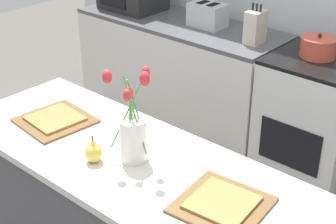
{
  "coord_description": "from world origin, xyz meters",
  "views": [
    {
      "loc": [
        1.35,
        -1.29,
        2.11
      ],
      "look_at": [
        0.0,
        0.25,
        1.03
      ],
      "focal_mm": 55.0,
      "sensor_mm": 36.0,
      "label": 1
    }
  ],
  "objects_px": {
    "plate_setting_left": "(55,120)",
    "toaster": "(208,15)",
    "stove_range": "(313,123)",
    "knife_block": "(255,27)",
    "plate_setting_right": "(222,204)",
    "pear_figurine": "(93,152)",
    "flower_vase": "(132,133)",
    "cooking_pot": "(318,47)"
  },
  "relations": [
    {
      "from": "plate_setting_right",
      "to": "cooking_pot",
      "type": "height_order",
      "value": "cooking_pot"
    },
    {
      "from": "flower_vase",
      "to": "pear_figurine",
      "type": "bearing_deg",
      "value": -134.37
    },
    {
      "from": "flower_vase",
      "to": "toaster",
      "type": "distance_m",
      "value": 1.85
    },
    {
      "from": "plate_setting_left",
      "to": "pear_figurine",
      "type": "bearing_deg",
      "value": -15.2
    },
    {
      "from": "plate_setting_left",
      "to": "knife_block",
      "type": "height_order",
      "value": "knife_block"
    },
    {
      "from": "toaster",
      "to": "knife_block",
      "type": "distance_m",
      "value": 0.46
    },
    {
      "from": "pear_figurine",
      "to": "knife_block",
      "type": "height_order",
      "value": "knife_block"
    },
    {
      "from": "plate_setting_right",
      "to": "toaster",
      "type": "bearing_deg",
      "value": 128.81
    },
    {
      "from": "stove_range",
      "to": "pear_figurine",
      "type": "relative_size",
      "value": 7.34
    },
    {
      "from": "plate_setting_right",
      "to": "knife_block",
      "type": "bearing_deg",
      "value": 119.02
    },
    {
      "from": "pear_figurine",
      "to": "cooking_pot",
      "type": "xyz_separation_m",
      "value": [
        0.15,
        1.73,
        0.01
      ]
    },
    {
      "from": "stove_range",
      "to": "plate_setting_right",
      "type": "distance_m",
      "value": 1.72
    },
    {
      "from": "stove_range",
      "to": "flower_vase",
      "type": "height_order",
      "value": "flower_vase"
    },
    {
      "from": "pear_figurine",
      "to": "flower_vase",
      "type": "bearing_deg",
      "value": 45.63
    },
    {
      "from": "stove_range",
      "to": "cooking_pot",
      "type": "relative_size",
      "value": 3.94
    },
    {
      "from": "stove_range",
      "to": "pear_figurine",
      "type": "distance_m",
      "value": 1.8
    },
    {
      "from": "flower_vase",
      "to": "cooking_pot",
      "type": "bearing_deg",
      "value": 88.9
    },
    {
      "from": "stove_range",
      "to": "plate_setting_left",
      "type": "relative_size",
      "value": 2.66
    },
    {
      "from": "plate_setting_left",
      "to": "plate_setting_right",
      "type": "height_order",
      "value": "same"
    },
    {
      "from": "pear_figurine",
      "to": "toaster",
      "type": "xyz_separation_m",
      "value": [
        -0.74,
        1.76,
        0.03
      ]
    },
    {
      "from": "stove_range",
      "to": "plate_setting_right",
      "type": "xyz_separation_m",
      "value": [
        0.39,
        -1.61,
        0.47
      ]
    },
    {
      "from": "plate_setting_right",
      "to": "knife_block",
      "type": "distance_m",
      "value": 1.8
    },
    {
      "from": "stove_range",
      "to": "cooking_pot",
      "type": "bearing_deg",
      "value": 161.23
    },
    {
      "from": "plate_setting_left",
      "to": "toaster",
      "type": "xyz_separation_m",
      "value": [
        -0.34,
        1.65,
        0.07
      ]
    },
    {
      "from": "pear_figurine",
      "to": "toaster",
      "type": "distance_m",
      "value": 1.91
    },
    {
      "from": "pear_figurine",
      "to": "plate_setting_left",
      "type": "xyz_separation_m",
      "value": [
        -0.4,
        0.11,
        -0.04
      ]
    },
    {
      "from": "cooking_pot",
      "to": "toaster",
      "type": "bearing_deg",
      "value": 178.51
    },
    {
      "from": "stove_range",
      "to": "plate_setting_right",
      "type": "relative_size",
      "value": 2.66
    },
    {
      "from": "knife_block",
      "to": "flower_vase",
      "type": "bearing_deg",
      "value": -75.52
    },
    {
      "from": "pear_figurine",
      "to": "cooking_pot",
      "type": "bearing_deg",
      "value": 85.17
    },
    {
      "from": "stove_range",
      "to": "plate_setting_left",
      "type": "bearing_deg",
      "value": -110.25
    },
    {
      "from": "cooking_pot",
      "to": "plate_setting_right",
      "type": "bearing_deg",
      "value": -74.94
    },
    {
      "from": "stove_range",
      "to": "knife_block",
      "type": "height_order",
      "value": "knife_block"
    },
    {
      "from": "flower_vase",
      "to": "plate_setting_left",
      "type": "relative_size",
      "value": 1.25
    },
    {
      "from": "plate_setting_left",
      "to": "flower_vase",
      "type": "bearing_deg",
      "value": 0.91
    },
    {
      "from": "plate_setting_right",
      "to": "toaster",
      "type": "relative_size",
      "value": 1.22
    },
    {
      "from": "stove_range",
      "to": "toaster",
      "type": "distance_m",
      "value": 1.08
    },
    {
      "from": "plate_setting_right",
      "to": "knife_block",
      "type": "xyz_separation_m",
      "value": [
        -0.87,
        1.57,
        0.1
      ]
    },
    {
      "from": "pear_figurine",
      "to": "plate_setting_right",
      "type": "xyz_separation_m",
      "value": [
        0.58,
        0.11,
        -0.04
      ]
    },
    {
      "from": "plate_setting_left",
      "to": "toaster",
      "type": "distance_m",
      "value": 1.68
    },
    {
      "from": "pear_figurine",
      "to": "stove_range",
      "type": "bearing_deg",
      "value": 83.7
    },
    {
      "from": "toaster",
      "to": "cooking_pot",
      "type": "height_order",
      "value": "toaster"
    }
  ]
}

